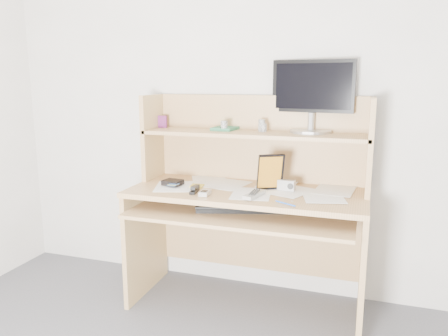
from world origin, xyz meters
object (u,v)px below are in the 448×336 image
(keyboard, at_px, (240,207))
(game_case, at_px, (271,172))
(desk, at_px, (250,196))
(tv_remote, at_px, (254,195))
(monitor, at_px, (312,94))

(keyboard, height_order, game_case, game_case)
(desk, xyz_separation_m, tv_remote, (0.08, -0.22, 0.07))
(desk, relative_size, keyboard, 2.62)
(keyboard, xyz_separation_m, tv_remote, (0.10, -0.07, 0.10))
(game_case, bearing_deg, keyboard, -178.16)
(desk, relative_size, monitor, 2.80)
(tv_remote, distance_m, game_case, 0.20)
(desk, bearing_deg, tv_remote, -69.30)
(desk, xyz_separation_m, monitor, (0.34, 0.18, 0.62))
(keyboard, bearing_deg, game_case, 14.64)
(keyboard, bearing_deg, tv_remote, -49.82)
(game_case, relative_size, monitor, 0.44)
(game_case, bearing_deg, monitor, 20.64)
(keyboard, height_order, tv_remote, tv_remote)
(tv_remote, height_order, monitor, monitor)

